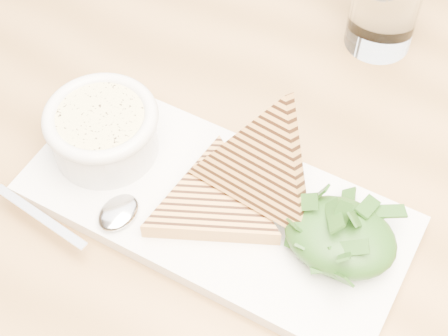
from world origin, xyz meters
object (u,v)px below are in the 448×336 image
at_px(platter, 216,207).
at_px(glass_near, 386,3).
at_px(table_top, 277,208).
at_px(soup_bowl, 104,135).

relative_size(platter, glass_near, 3.17).
xyz_separation_m(table_top, platter, (-0.05, -0.04, 0.03)).
xyz_separation_m(platter, glass_near, (0.08, 0.31, 0.05)).
bearing_deg(table_top, glass_near, 84.81).
height_order(table_top, glass_near, glass_near).
distance_m(table_top, glass_near, 0.28).
height_order(platter, soup_bowl, soup_bowl).
relative_size(table_top, soup_bowl, 10.67).
relative_size(table_top, platter, 3.02).
distance_m(soup_bowl, glass_near, 0.36).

